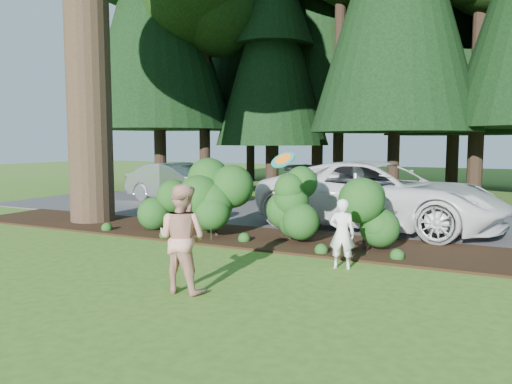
% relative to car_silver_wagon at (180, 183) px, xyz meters
% --- Properties ---
extents(ground, '(80.00, 80.00, 0.00)m').
position_rel_car_silver_wagon_xyz_m(ground, '(4.98, -8.31, -0.77)').
color(ground, '#335D1A').
rests_on(ground, ground).
extents(mulch_bed, '(16.00, 2.50, 0.05)m').
position_rel_car_silver_wagon_xyz_m(mulch_bed, '(4.98, -5.06, -0.74)').
color(mulch_bed, black).
rests_on(mulch_bed, ground).
extents(driveway, '(22.00, 6.00, 0.03)m').
position_rel_car_silver_wagon_xyz_m(driveway, '(4.98, -0.81, -0.75)').
color(driveway, '#38383A').
rests_on(driveway, ground).
extents(shrub_row, '(6.53, 1.60, 1.61)m').
position_rel_car_silver_wagon_xyz_m(shrub_row, '(5.75, -5.17, 0.04)').
color(shrub_row, '#1D4615').
rests_on(shrub_row, ground).
extents(lily_cluster, '(0.69, 0.09, 0.57)m').
position_rel_car_silver_wagon_xyz_m(lily_cluster, '(4.68, -5.91, -0.27)').
color(lily_cluster, '#1D4615').
rests_on(lily_cluster, ground).
extents(car_silver_wagon, '(4.66, 2.21, 1.48)m').
position_rel_car_silver_wagon_xyz_m(car_silver_wagon, '(0.00, 0.00, 0.00)').
color(car_silver_wagon, '#B4B4B9').
rests_on(car_silver_wagon, driveway).
extents(car_white_suv, '(6.74, 3.76, 1.78)m').
position_rel_car_silver_wagon_xyz_m(car_white_suv, '(8.08, -2.50, 0.15)').
color(car_white_suv, silver).
rests_on(car_white_suv, driveway).
extents(car_dark_suv, '(5.30, 2.68, 1.47)m').
position_rel_car_silver_wagon_xyz_m(car_dark_suv, '(6.52, 1.49, -0.00)').
color(car_dark_suv, black).
rests_on(car_dark_suv, driveway).
extents(child, '(0.52, 0.38, 1.29)m').
position_rel_car_silver_wagon_xyz_m(child, '(8.37, -6.89, -0.12)').
color(child, white).
rests_on(child, ground).
extents(adult, '(0.83, 0.65, 1.68)m').
position_rel_car_silver_wagon_xyz_m(adult, '(6.56, -9.37, 0.07)').
color(adult, '#B43F18').
rests_on(adult, ground).
extents(frisbee, '(0.52, 0.41, 0.37)m').
position_rel_car_silver_wagon_xyz_m(frisbee, '(7.24, -7.00, 1.22)').
color(frisbee, '#178180').
rests_on(frisbee, ground).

